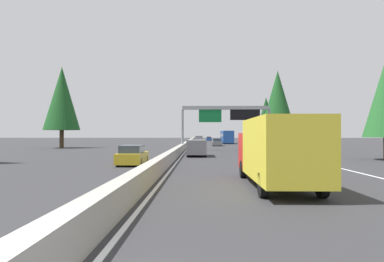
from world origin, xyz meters
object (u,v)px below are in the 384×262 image
pickup_near_right (199,139)px  conifer_right_mid (278,101)px  sedan_mid_right (209,139)px  sedan_far_left (217,142)px  sedan_distant_b (255,147)px  oncoming_near (132,156)px  sign_gantry_overhead (227,115)px  minivan_mid_left (197,147)px  conifer_left_near (62,99)px  box_truck_far_center (276,150)px  conifer_right_far (286,115)px  conifer_right_distant (266,115)px  bus_distant_a (227,137)px

pickup_near_right → conifer_right_mid: (-33.32, -13.32, 7.02)m
sedan_mid_right → sedan_far_left: bearing=-179.8°
sedan_distant_b → oncoming_near: size_ratio=1.00×
sign_gantry_overhead → sedan_distant_b: bearing=-154.8°
sedan_distant_b → conifer_right_mid: bearing=-21.4°
pickup_near_right → oncoming_near: (-66.93, 4.93, -0.23)m
minivan_mid_left → sedan_distant_b: bearing=-45.7°
oncoming_near → conifer_left_near: size_ratio=0.32×
sedan_far_left → box_truck_far_center: bearing=179.9°
sedan_distant_b → conifer_right_far: bearing=-18.3°
conifer_right_far → pickup_near_right: bearing=72.3°
conifer_right_distant → conifer_left_near: 60.17m
box_truck_far_center → pickup_near_right: 77.85m
sign_gantry_overhead → conifer_right_far: conifer_right_far is taller
conifer_right_mid → minivan_mid_left: bearing=149.7°
bus_distant_a → oncoming_near: (-60.57, 11.79, -1.03)m
sign_gantry_overhead → sedan_far_left: bearing=1.4°
sedan_distant_b → conifer_left_near: (14.61, 29.85, 7.56)m
conifer_right_distant → sign_gantry_overhead: bearing=163.5°
bus_distant_a → oncoming_near: size_ratio=2.61×
oncoming_near → conifer_left_near: 37.54m
conifer_right_distant → bus_distant_a: bearing=139.7°
minivan_mid_left → conifer_right_distant: conifer_right_distant is taller
bus_distant_a → conifer_right_far: bearing=-91.6°
sign_gantry_overhead → conifer_right_mid: (9.72, -9.32, 2.93)m
sign_gantry_overhead → oncoming_near: sign_gantry_overhead is taller
sedan_distant_b → oncoming_near: (-17.50, 11.94, 0.00)m
pickup_near_right → conifer_left_near: size_ratio=0.41×
minivan_mid_left → bus_distant_a: (50.11, -7.07, 0.77)m
bus_distant_a → conifer_right_far: size_ratio=1.01×
sedan_far_left → pickup_near_right: pickup_near_right is taller
sedan_mid_right → oncoming_near: same height
bus_distant_a → conifer_right_far: conifer_right_far is taller
bus_distant_a → conifer_left_near: size_ratio=0.85×
conifer_right_mid → conifer_right_far: size_ratio=1.15×
sign_gantry_overhead → minivan_mid_left: bearing=162.6°
bus_distant_a → pickup_near_right: (6.35, 6.86, -0.80)m
sedan_mid_right → sign_gantry_overhead: bearing=-179.5°
pickup_near_right → conifer_right_distant: 22.01m
conifer_right_distant → conifer_left_near: conifer_left_near is taller
box_truck_far_center → minivan_mid_left: (21.31, 3.61, -0.66)m
minivan_mid_left → conifer_right_far: size_ratio=0.44×
sedan_far_left → conifer_right_distant: 36.62m
oncoming_near → conifer_right_distant: 79.24m
box_truck_far_center → conifer_right_far: bearing=-14.0°
pickup_near_right → box_truck_far_center: bearing=-177.5°
box_truck_far_center → conifer_left_near: conifer_left_near is taller
minivan_mid_left → sedan_mid_right: bearing=-2.4°
oncoming_near → conifer_right_far: conifer_right_far is taller
sign_gantry_overhead → conifer_left_near: size_ratio=0.94×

